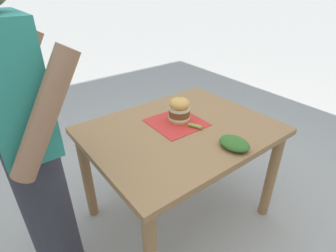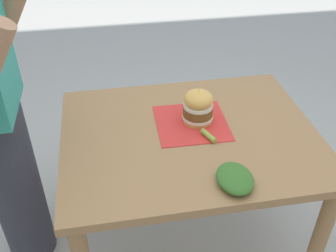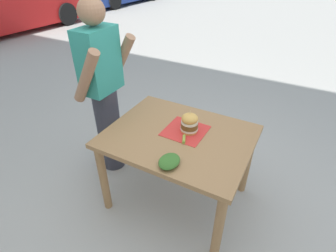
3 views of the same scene
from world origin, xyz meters
name	(u,v)px [view 3 (image 3 of 3)]	position (x,y,z in m)	size (l,w,h in m)	color
ground_plane	(177,197)	(0.00, 0.00, 0.00)	(80.00, 80.00, 0.00)	#ADAAA3
patio_table	(179,145)	(0.00, 0.00, 0.63)	(0.91, 1.15, 0.74)	#9E7247
serving_paper	(185,131)	(0.07, -0.02, 0.75)	(0.33, 0.33, 0.00)	red
sandwich	(190,123)	(0.08, -0.05, 0.83)	(0.14, 0.14, 0.20)	gold
pickle_spear	(184,139)	(-0.06, -0.07, 0.76)	(0.02, 0.02, 0.09)	#8EA83D
side_salad	(169,161)	(-0.35, -0.10, 0.77)	(0.18, 0.14, 0.05)	#386B28
diner_across_table	(104,92)	(0.10, 0.83, 0.88)	(0.55, 0.35, 1.69)	#33333D
parked_car_mid_block	(8,3)	(3.35, 7.04, 0.72)	(4.31, 2.06, 1.60)	red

